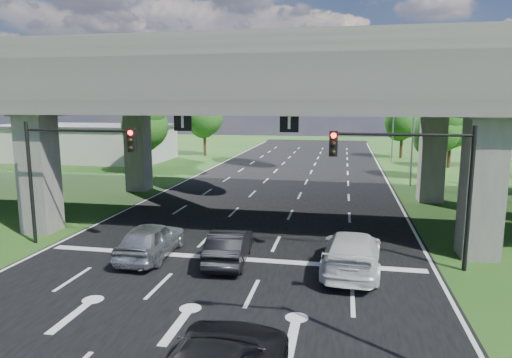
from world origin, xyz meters
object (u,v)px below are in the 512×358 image
(signal_right, at_px, (415,170))
(streetlight_far, at_px, (409,115))
(streetlight_beyond, at_px, (390,112))
(car_silver, at_px, (151,240))
(signal_left, at_px, (69,160))
(car_dark, at_px, (229,246))
(car_white, at_px, (352,252))

(signal_right, bearing_deg, streetlight_far, 83.53)
(streetlight_beyond, distance_m, car_silver, 39.70)
(streetlight_far, bearing_deg, signal_left, -131.78)
(signal_left, height_order, streetlight_beyond, streetlight_beyond)
(car_silver, bearing_deg, streetlight_far, -123.51)
(car_dark, bearing_deg, streetlight_beyond, -109.47)
(signal_right, distance_m, streetlight_beyond, 36.17)
(car_dark, bearing_deg, car_silver, -4.49)
(car_dark, distance_m, car_white, 5.20)
(car_silver, bearing_deg, signal_left, -12.81)
(signal_right, xyz_separation_m, car_white, (-2.44, -0.94, -3.35))
(signal_right, height_order, signal_left, same)
(streetlight_far, xyz_separation_m, car_silver, (-13.50, -21.00, -5.02))
(car_dark, bearing_deg, streetlight_far, -119.74)
(car_silver, bearing_deg, signal_right, -175.98)
(streetlight_beyond, relative_size, car_white, 1.79)
(signal_right, bearing_deg, streetlight_beyond, 86.39)
(signal_right, xyz_separation_m, car_dark, (-7.63, -0.94, -3.43))
(streetlight_far, bearing_deg, signal_right, -96.47)
(car_dark, height_order, car_white, car_white)
(car_silver, bearing_deg, streetlight_beyond, -110.82)
(streetlight_beyond, distance_m, car_white, 37.63)
(car_silver, height_order, car_white, car_white)
(signal_right, xyz_separation_m, streetlight_beyond, (2.27, 36.06, 1.66))
(streetlight_far, bearing_deg, car_white, -102.64)
(car_silver, xyz_separation_m, car_white, (8.79, 0.00, 0.01))
(streetlight_far, xyz_separation_m, car_white, (-4.71, -21.00, -5.01))
(streetlight_far, xyz_separation_m, car_dark, (-9.90, -21.00, -5.09))
(signal_right, height_order, car_silver, signal_right)
(streetlight_beyond, distance_m, car_dark, 38.64)
(signal_right, height_order, car_dark, signal_right)
(streetlight_beyond, bearing_deg, streetlight_far, -90.00)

